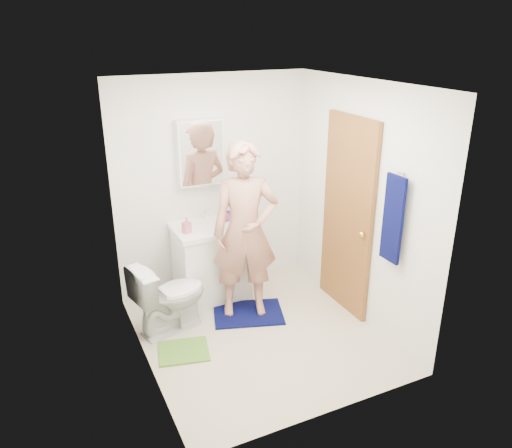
% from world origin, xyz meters
% --- Properties ---
extents(floor, '(2.20, 2.40, 0.02)m').
position_xyz_m(floor, '(0.00, 0.00, -0.01)').
color(floor, beige).
rests_on(floor, ground).
extents(ceiling, '(2.20, 2.40, 0.02)m').
position_xyz_m(ceiling, '(0.00, 0.00, 2.41)').
color(ceiling, white).
rests_on(ceiling, ground).
extents(wall_back, '(2.20, 0.02, 2.40)m').
position_xyz_m(wall_back, '(0.00, 1.21, 1.20)').
color(wall_back, white).
rests_on(wall_back, ground).
extents(wall_front, '(2.20, 0.02, 2.40)m').
position_xyz_m(wall_front, '(0.00, -1.21, 1.20)').
color(wall_front, white).
rests_on(wall_front, ground).
extents(wall_left, '(0.02, 2.40, 2.40)m').
position_xyz_m(wall_left, '(-1.11, 0.00, 1.20)').
color(wall_left, white).
rests_on(wall_left, ground).
extents(wall_right, '(0.02, 2.40, 2.40)m').
position_xyz_m(wall_right, '(1.11, 0.00, 1.20)').
color(wall_right, white).
rests_on(wall_right, ground).
extents(vanity_cabinet, '(0.75, 0.55, 0.80)m').
position_xyz_m(vanity_cabinet, '(-0.15, 0.91, 0.40)').
color(vanity_cabinet, white).
rests_on(vanity_cabinet, floor).
extents(countertop, '(0.79, 0.59, 0.05)m').
position_xyz_m(countertop, '(-0.15, 0.91, 0.83)').
color(countertop, white).
rests_on(countertop, vanity_cabinet).
extents(sink_basin, '(0.40, 0.40, 0.03)m').
position_xyz_m(sink_basin, '(-0.15, 0.91, 0.84)').
color(sink_basin, white).
rests_on(sink_basin, countertop).
extents(faucet, '(0.03, 0.03, 0.12)m').
position_xyz_m(faucet, '(-0.15, 1.09, 0.91)').
color(faucet, silver).
rests_on(faucet, countertop).
extents(medicine_cabinet, '(0.50, 0.12, 0.70)m').
position_xyz_m(medicine_cabinet, '(-0.15, 1.14, 1.60)').
color(medicine_cabinet, white).
rests_on(medicine_cabinet, wall_back).
extents(mirror_panel, '(0.46, 0.01, 0.66)m').
position_xyz_m(mirror_panel, '(-0.15, 1.08, 1.60)').
color(mirror_panel, white).
rests_on(mirror_panel, wall_back).
extents(door, '(0.05, 0.80, 2.05)m').
position_xyz_m(door, '(1.07, 0.15, 1.02)').
color(door, '#9B612A').
rests_on(door, ground).
extents(door_knob, '(0.07, 0.07, 0.07)m').
position_xyz_m(door_knob, '(1.03, -0.17, 0.95)').
color(door_knob, gold).
rests_on(door_knob, door).
extents(towel, '(0.03, 0.24, 0.80)m').
position_xyz_m(towel, '(1.03, -0.57, 1.25)').
color(towel, '#060A40').
rests_on(towel, wall_right).
extents(towel_hook, '(0.06, 0.02, 0.02)m').
position_xyz_m(towel_hook, '(1.07, -0.57, 1.67)').
color(towel_hook, silver).
rests_on(towel_hook, wall_right).
extents(toilet, '(0.80, 0.58, 0.74)m').
position_xyz_m(toilet, '(-0.75, 0.48, 0.37)').
color(toilet, white).
rests_on(toilet, floor).
extents(bath_mat, '(0.84, 0.71, 0.02)m').
position_xyz_m(bath_mat, '(0.05, 0.38, 0.01)').
color(bath_mat, '#060A40').
rests_on(bath_mat, floor).
extents(green_rug, '(0.53, 0.48, 0.02)m').
position_xyz_m(green_rug, '(-0.77, 0.04, 0.01)').
color(green_rug, '#5D9C34').
rests_on(green_rug, floor).
extents(soap_dispenser, '(0.09, 0.10, 0.17)m').
position_xyz_m(soap_dispenser, '(-0.43, 0.84, 0.93)').
color(soap_dispenser, '#C95D76').
rests_on(soap_dispenser, countertop).
extents(toothbrush_cup, '(0.17, 0.17, 0.10)m').
position_xyz_m(toothbrush_cup, '(0.06, 0.99, 0.90)').
color(toothbrush_cup, '#954395').
rests_on(toothbrush_cup, countertop).
extents(man, '(0.76, 0.62, 1.81)m').
position_xyz_m(man, '(0.05, 0.43, 0.93)').
color(man, tan).
rests_on(man, bath_mat).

